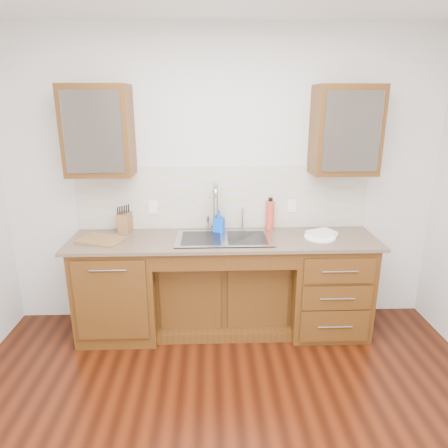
{
  "coord_description": "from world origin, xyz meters",
  "views": [
    {
      "loc": [
        -0.12,
        -1.89,
        2.07
      ],
      "look_at": [
        0.0,
        1.4,
        1.05
      ],
      "focal_mm": 32.0,
      "sensor_mm": 36.0,
      "label": 1
    }
  ],
  "objects_px": {
    "plate": "(320,237)",
    "knife_block": "(125,222)",
    "soap_bottle": "(219,222)",
    "water_bottle": "(270,215)",
    "cutting_board": "(102,240)"
  },
  "relations": [
    {
      "from": "soap_bottle",
      "to": "water_bottle",
      "type": "bearing_deg",
      "value": 25.68
    },
    {
      "from": "knife_block",
      "to": "soap_bottle",
      "type": "bearing_deg",
      "value": 3.45
    },
    {
      "from": "soap_bottle",
      "to": "cutting_board",
      "type": "xyz_separation_m",
      "value": [
        -1.02,
        -0.2,
        -0.09
      ]
    },
    {
      "from": "soap_bottle",
      "to": "knife_block",
      "type": "bearing_deg",
      "value": -165.81
    },
    {
      "from": "soap_bottle",
      "to": "plate",
      "type": "bearing_deg",
      "value": 5.23
    },
    {
      "from": "soap_bottle",
      "to": "cutting_board",
      "type": "relative_size",
      "value": 0.54
    },
    {
      "from": "water_bottle",
      "to": "cutting_board",
      "type": "distance_m",
      "value": 1.53
    },
    {
      "from": "soap_bottle",
      "to": "cutting_board",
      "type": "bearing_deg",
      "value": -151.14
    },
    {
      "from": "soap_bottle",
      "to": "knife_block",
      "type": "distance_m",
      "value": 0.86
    },
    {
      "from": "plate",
      "to": "knife_block",
      "type": "height_order",
      "value": "knife_block"
    },
    {
      "from": "water_bottle",
      "to": "knife_block",
      "type": "bearing_deg",
      "value": -179.3
    },
    {
      "from": "soap_bottle",
      "to": "water_bottle",
      "type": "relative_size",
      "value": 0.74
    },
    {
      "from": "soap_bottle",
      "to": "plate",
      "type": "relative_size",
      "value": 0.74
    },
    {
      "from": "water_bottle",
      "to": "plate",
      "type": "xyz_separation_m",
      "value": [
        0.41,
        -0.26,
        -0.13
      ]
    },
    {
      "from": "plate",
      "to": "knife_block",
      "type": "distance_m",
      "value": 1.77
    }
  ]
}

